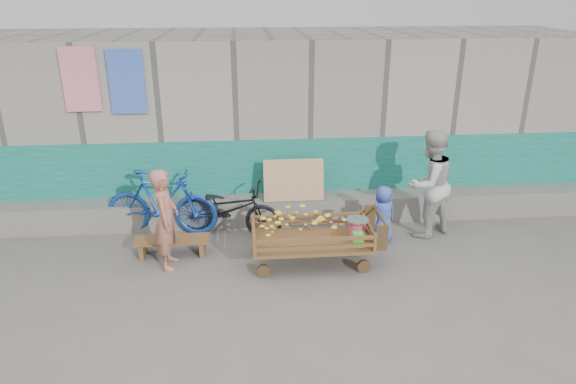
{
  "coord_description": "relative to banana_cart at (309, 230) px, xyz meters",
  "views": [
    {
      "loc": [
        -0.52,
        -5.72,
        3.77
      ],
      "look_at": [
        0.11,
        1.2,
        1.0
      ],
      "focal_mm": 32.0,
      "sensor_mm": 36.0,
      "label": 1
    }
  ],
  "objects": [
    {
      "name": "bicycle_blue",
      "position": [
        -2.25,
        1.2,
        0.01
      ],
      "size": [
        1.89,
        0.82,
        1.1
      ],
      "primitive_type": "imported",
      "rotation": [
        0.0,
        0.0,
        1.4
      ],
      "color": "#153F9D",
      "rests_on": "ground"
    },
    {
      "name": "ground",
      "position": [
        -0.39,
        -0.85,
        -0.54
      ],
      "size": [
        80.0,
        80.0,
        0.0
      ],
      "primitive_type": "plane",
      "color": "#595751",
      "rests_on": "ground"
    },
    {
      "name": "child",
      "position": [
        1.24,
        0.61,
        -0.07
      ],
      "size": [
        0.53,
        0.42,
        0.94
      ],
      "primitive_type": "imported",
      "rotation": [
        0.0,
        0.0,
        3.44
      ],
      "color": "#3C54B1",
      "rests_on": "ground"
    },
    {
      "name": "woman",
      "position": [
        2.01,
        0.81,
        0.34
      ],
      "size": [
        1.06,
        0.98,
        1.76
      ],
      "primitive_type": "imported",
      "rotation": [
        0.0,
        0.0,
        3.61
      ],
      "color": "#B7B8B2",
      "rests_on": "ground"
    },
    {
      "name": "vendor_man",
      "position": [
        -2.02,
        0.13,
        0.2
      ],
      "size": [
        0.36,
        0.54,
        1.48
      ],
      "primitive_type": "imported",
      "rotation": [
        0.0,
        0.0,
        1.56
      ],
      "color": "#A86350",
      "rests_on": "ground"
    },
    {
      "name": "building_wall",
      "position": [
        -0.39,
        3.2,
        0.92
      ],
      "size": [
        12.0,
        3.5,
        3.0
      ],
      "color": "gray",
      "rests_on": "ground"
    },
    {
      "name": "bicycle_dark",
      "position": [
        -1.17,
        1.05,
        -0.07
      ],
      "size": [
        1.88,
        1.16,
        0.93
      ],
      "primitive_type": "imported",
      "rotation": [
        0.0,
        0.0,
        1.24
      ],
      "color": "black",
      "rests_on": "ground"
    },
    {
      "name": "banana_cart",
      "position": [
        0.0,
        0.0,
        0.0
      ],
      "size": [
        1.87,
        0.86,
        0.8
      ],
      "color": "brown",
      "rests_on": "ground"
    },
    {
      "name": "bench",
      "position": [
        -2.02,
        0.45,
        -0.34
      ],
      "size": [
        1.11,
        0.33,
        0.28
      ],
      "color": "brown",
      "rests_on": "ground"
    }
  ]
}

